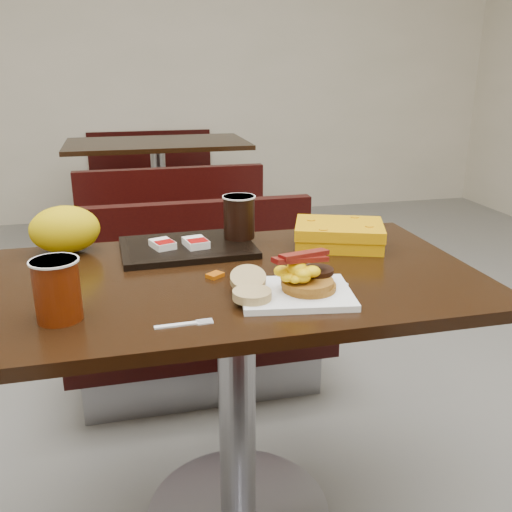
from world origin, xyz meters
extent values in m
cube|color=beige|center=(0.00, 3.50, 1.40)|extent=(6.00, 0.01, 2.80)
cube|color=white|center=(0.10, -0.17, 0.76)|extent=(0.27, 0.23, 0.01)
cylinder|color=#8A6417|center=(0.13, -0.17, 0.78)|extent=(0.15, 0.15, 0.03)
cylinder|color=black|center=(0.16, -0.14, 0.80)|extent=(0.09, 0.09, 0.01)
ellipsoid|color=#E6AF04|center=(0.10, -0.17, 0.81)|extent=(0.10, 0.09, 0.04)
cylinder|color=tan|center=(0.00, -0.19, 0.77)|extent=(0.09, 0.09, 0.02)
cylinder|color=tan|center=(0.00, -0.13, 0.79)|extent=(0.09, 0.09, 0.05)
cylinder|color=#7C2604|center=(-0.40, -0.17, 0.81)|extent=(0.11, 0.11, 0.13)
cube|color=white|center=(0.22, -0.06, 0.75)|extent=(0.05, 0.16, 0.00)
cube|color=#A74907|center=(-0.05, -0.01, 0.75)|extent=(0.05, 0.05, 0.01)
cube|color=#8C0504|center=(-0.11, 0.12, 0.76)|extent=(0.05, 0.05, 0.01)
cube|color=black|center=(-0.09, 0.22, 0.76)|extent=(0.37, 0.27, 0.02)
cube|color=silver|center=(-0.16, 0.21, 0.78)|extent=(0.07, 0.09, 0.02)
cube|color=silver|center=(-0.07, 0.20, 0.78)|extent=(0.07, 0.09, 0.02)
cylinder|color=black|center=(0.06, 0.25, 0.83)|extent=(0.10, 0.10, 0.12)
cube|color=#D18C03|center=(0.33, 0.16, 0.78)|extent=(0.29, 0.26, 0.07)
ellipsoid|color=#D49E07|center=(-0.42, 0.28, 0.82)|extent=(0.21, 0.18, 0.13)
camera|label=1|loc=(-0.26, -1.27, 1.24)|focal=39.40mm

